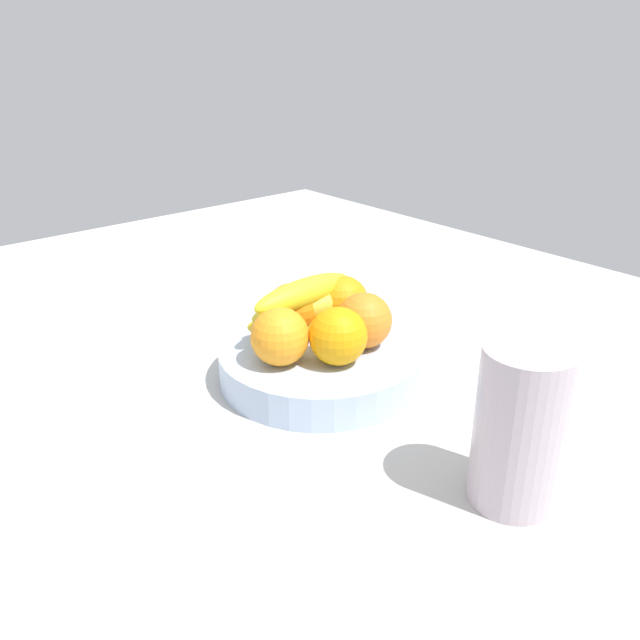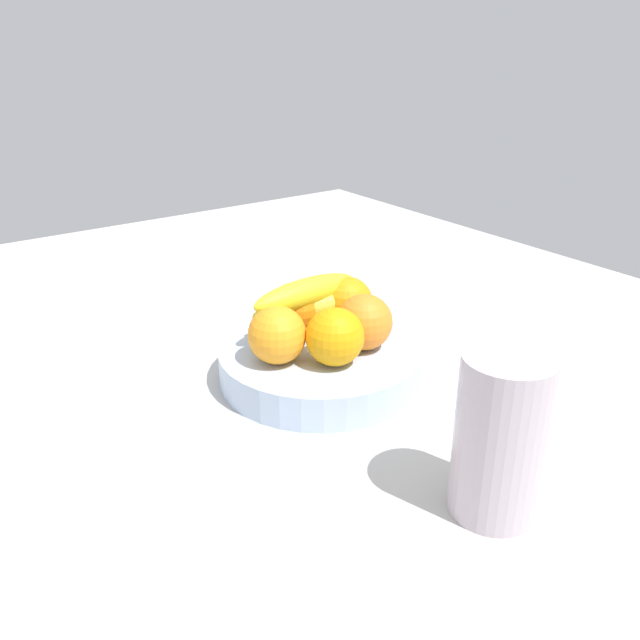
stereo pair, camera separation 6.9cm
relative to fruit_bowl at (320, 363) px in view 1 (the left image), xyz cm
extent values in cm
cube|color=#B6B5B0|center=(-1.16, 2.64, -3.84)|extent=(180.00, 140.00, 3.00)
cylinder|color=#AEC2E0|center=(0.00, 0.00, 0.00)|extent=(27.21, 27.21, 4.68)
sphere|color=orange|center=(4.82, -1.16, 6.07)|extent=(7.47, 7.47, 7.47)
sphere|color=orange|center=(3.48, 4.72, 6.07)|extent=(7.47, 7.47, 7.47)
sphere|color=orange|center=(-3.20, 6.92, 6.07)|extent=(7.47, 7.47, 7.47)
sphere|color=orange|center=(-5.53, -0.19, 6.07)|extent=(7.47, 7.47, 7.47)
sphere|color=orange|center=(0.14, -6.78, 6.07)|extent=(7.47, 7.47, 7.47)
ellipsoid|color=yellow|center=(-3.53, 1.04, 4.34)|extent=(12.30, 16.58, 4.00)
ellipsoid|color=yellow|center=(-3.91, 1.23, 6.54)|extent=(6.84, 17.43, 4.00)
ellipsoid|color=yellow|center=(-4.08, 0.61, 8.74)|extent=(5.16, 17.23, 4.00)
cylinder|color=#BEAEB9|center=(31.55, -1.73, 6.10)|extent=(8.74, 8.74, 16.88)
camera|label=1|loc=(59.42, -51.20, 41.17)|focal=36.63mm
camera|label=2|loc=(63.67, -45.81, 41.17)|focal=36.63mm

